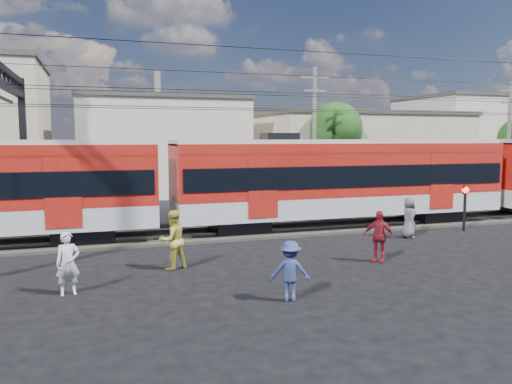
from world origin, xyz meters
TOP-DOWN VIEW (x-y plane):
  - ground at (0.00, 0.00)m, footprint 120.00×120.00m
  - track_bed at (0.00, 8.00)m, footprint 70.00×3.40m
  - rail_near at (0.00, 7.25)m, footprint 70.00×0.12m
  - rail_far at (0.00, 8.75)m, footprint 70.00×0.12m
  - commuter_train at (4.51, 8.00)m, footprint 50.30×3.08m
  - catenary at (-8.65, 8.00)m, footprint 70.00×9.30m
  - building_midwest at (-2.00, 27.00)m, footprint 12.24×12.24m
  - building_mideast at (14.00, 24.00)m, footprint 16.32×10.20m
  - building_east at (28.00, 28.00)m, footprint 10.20×10.20m
  - utility_pole_mid at (6.00, 15.00)m, footprint 1.80×0.24m
  - utility_pole_east at (20.00, 14.00)m, footprint 1.80×0.24m
  - tree_near at (9.19, 18.09)m, footprint 3.82×3.64m
  - pedestrian_a at (-7.64, 1.01)m, footprint 0.69×0.51m
  - pedestrian_b at (-4.54, 2.79)m, footprint 1.15×1.03m
  - pedestrian_c at (-2.09, -1.35)m, footprint 1.18×0.93m
  - pedestrian_d at (2.34, 1.56)m, footprint 1.05×1.05m
  - pedestrian_e at (5.83, 4.83)m, footprint 0.74×0.96m
  - crossing_signal at (9.18, 5.37)m, footprint 0.30×0.30m

SIDE VIEW (x-z plane):
  - ground at x=0.00m, z-range 0.00..0.00m
  - track_bed at x=0.00m, z-range 0.00..0.12m
  - rail_near at x=0.00m, z-range 0.12..0.24m
  - rail_far at x=0.00m, z-range 0.12..0.24m
  - pedestrian_c at x=-2.09m, z-range 0.00..1.60m
  - pedestrian_a at x=-7.64m, z-range 0.00..1.74m
  - pedestrian_e at x=5.83m, z-range 0.00..1.75m
  - pedestrian_d at x=2.34m, z-range 0.00..1.79m
  - pedestrian_b at x=-4.54m, z-range 0.00..1.93m
  - crossing_signal at x=9.18m, z-range 0.40..2.48m
  - commuter_train at x=4.51m, z-range 0.31..4.49m
  - building_mideast at x=14.00m, z-range 0.01..6.31m
  - building_midwest at x=-2.00m, z-range 0.01..7.31m
  - building_east at x=28.00m, z-range 0.01..8.31m
  - utility_pole_east at x=20.00m, z-range 0.28..8.28m
  - utility_pole_mid at x=6.00m, z-range 0.28..8.78m
  - tree_near at x=9.19m, z-range 1.30..8.02m
  - catenary at x=-8.65m, z-range 1.38..8.89m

